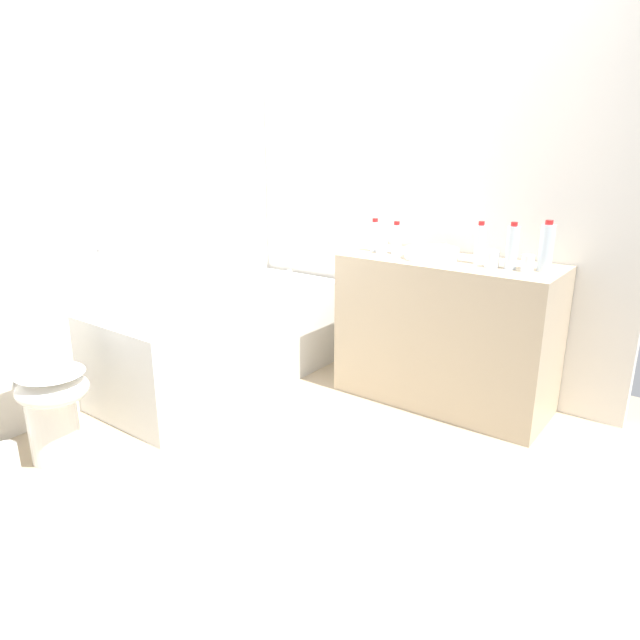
% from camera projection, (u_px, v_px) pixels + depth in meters
% --- Properties ---
extents(ground_plane, '(3.66, 3.66, 0.00)m').
position_uv_depth(ground_plane, '(272.00, 450.00, 2.87)').
color(ground_plane, tan).
extents(wall_back_tiled, '(3.06, 0.10, 2.56)m').
position_uv_depth(wall_back_tiled, '(102.00, 183.00, 3.19)').
color(wall_back_tiled, white).
rests_on(wall_back_tiled, ground_plane).
extents(wall_right_mirror, '(0.10, 2.78, 2.56)m').
position_uv_depth(wall_right_mirror, '(412.00, 179.00, 3.54)').
color(wall_right_mirror, white).
rests_on(wall_right_mirror, ground_plane).
extents(bathtub, '(1.63, 0.73, 1.28)m').
position_uv_depth(bathtub, '(224.00, 337.00, 3.61)').
color(bathtub, silver).
rests_on(bathtub, ground_plane).
extents(toilet, '(0.38, 0.49, 0.70)m').
position_uv_depth(toilet, '(43.00, 387.00, 2.71)').
color(toilet, white).
rests_on(toilet, ground_plane).
extents(vanity_counter, '(0.52, 1.23, 0.87)m').
position_uv_depth(vanity_counter, '(445.00, 332.00, 3.31)').
color(vanity_counter, tan).
rests_on(vanity_counter, ground_plane).
extents(sink_basin, '(0.31, 0.31, 0.06)m').
position_uv_depth(sink_basin, '(431.00, 253.00, 3.21)').
color(sink_basin, white).
rests_on(sink_basin, vanity_counter).
extents(sink_faucet, '(0.11, 0.15, 0.06)m').
position_uv_depth(sink_faucet, '(445.00, 249.00, 3.35)').
color(sink_faucet, '#B3B3B9').
rests_on(sink_faucet, vanity_counter).
extents(water_bottle_0, '(0.06, 0.06, 0.23)m').
position_uv_depth(water_bottle_0, '(480.00, 244.00, 3.06)').
color(water_bottle_0, silver).
rests_on(water_bottle_0, vanity_counter).
extents(water_bottle_1, '(0.06, 0.06, 0.24)m').
position_uv_depth(water_bottle_1, '(512.00, 247.00, 2.92)').
color(water_bottle_1, silver).
rests_on(water_bottle_1, vanity_counter).
extents(water_bottle_2, '(0.06, 0.06, 0.20)m').
position_uv_depth(water_bottle_2, '(375.00, 236.00, 3.43)').
color(water_bottle_2, silver).
rests_on(water_bottle_2, vanity_counter).
extents(water_bottle_3, '(0.07, 0.07, 0.26)m').
position_uv_depth(water_bottle_3, '(546.00, 247.00, 2.87)').
color(water_bottle_3, silver).
rests_on(water_bottle_3, vanity_counter).
extents(water_bottle_4, '(0.06, 0.06, 0.19)m').
position_uv_depth(water_bottle_4, '(396.00, 239.00, 3.35)').
color(water_bottle_4, silver).
rests_on(water_bottle_4, vanity_counter).
extents(drinking_glass_0, '(0.06, 0.06, 0.09)m').
position_uv_depth(drinking_glass_0, '(528.00, 263.00, 2.88)').
color(drinking_glass_0, white).
rests_on(drinking_glass_0, vanity_counter).
extents(drinking_glass_1, '(0.07, 0.07, 0.08)m').
position_uv_depth(drinking_glass_1, '(382.00, 247.00, 3.37)').
color(drinking_glass_1, white).
rests_on(drinking_glass_1, vanity_counter).
extents(drinking_glass_2, '(0.08, 0.08, 0.09)m').
position_uv_depth(drinking_glass_2, '(492.00, 259.00, 2.98)').
color(drinking_glass_2, white).
rests_on(drinking_glass_2, vanity_counter).
extents(toilet_paper_roll, '(0.11, 0.11, 0.14)m').
position_uv_depth(toilet_paper_roll, '(6.00, 459.00, 2.66)').
color(toilet_paper_roll, white).
rests_on(toilet_paper_roll, ground_plane).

